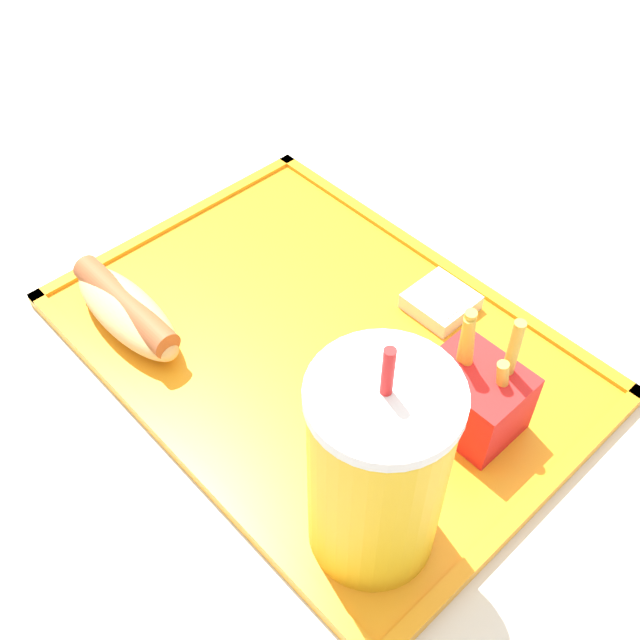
# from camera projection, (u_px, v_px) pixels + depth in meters

# --- Properties ---
(ground_plane) EXTENTS (8.00, 8.00, 0.00)m
(ground_plane) POSITION_uv_depth(u_px,v_px,m) (317.00, 616.00, 1.25)
(ground_plane) COLOR #ADA393
(dining_table) EXTENTS (1.03, 0.85, 0.76)m
(dining_table) POSITION_uv_depth(u_px,v_px,m) (316.00, 506.00, 0.97)
(dining_table) COLOR beige
(dining_table) RESTS_ON ground_plane
(food_tray) EXTENTS (0.45, 0.32, 0.01)m
(food_tray) POSITION_uv_depth(u_px,v_px,m) (320.00, 347.00, 0.65)
(food_tray) COLOR orange
(food_tray) RESTS_ON dining_table
(soda_cup) EXTENTS (0.09, 0.09, 0.20)m
(soda_cup) POSITION_uv_depth(u_px,v_px,m) (377.00, 470.00, 0.47)
(soda_cup) COLOR gold
(soda_cup) RESTS_ON food_tray
(hot_dog_far) EXTENTS (0.14, 0.05, 0.04)m
(hot_dog_far) POSITION_uv_depth(u_px,v_px,m) (126.00, 310.00, 0.64)
(hot_dog_far) COLOR #DBB270
(hot_dog_far) RESTS_ON food_tray
(fries_carton) EXTENTS (0.07, 0.06, 0.12)m
(fries_carton) POSITION_uv_depth(u_px,v_px,m) (475.00, 394.00, 0.57)
(fries_carton) COLOR red
(fries_carton) RESTS_ON food_tray
(sauce_cup_mayo) EXTENTS (0.05, 0.05, 0.02)m
(sauce_cup_mayo) POSITION_uv_depth(u_px,v_px,m) (441.00, 301.00, 0.67)
(sauce_cup_mayo) COLOR silver
(sauce_cup_mayo) RESTS_ON food_tray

